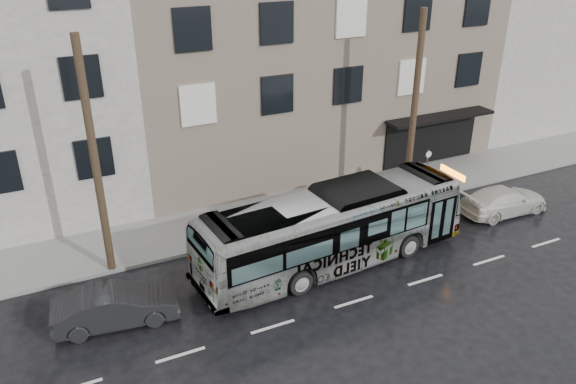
{
  "coord_description": "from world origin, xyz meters",
  "views": [
    {
      "loc": [
        -9.28,
        -16.38,
        12.3
      ],
      "look_at": [
        -0.24,
        2.5,
        2.29
      ],
      "focal_mm": 35.0,
      "sensor_mm": 36.0,
      "label": 1
    }
  ],
  "objects_px": {
    "utility_pole_front": "(414,111)",
    "sign_post": "(426,173)",
    "bus": "(333,229)",
    "dark_sedan": "(116,306)",
    "white_sedan": "(504,200)",
    "utility_pole_rear": "(95,162)"
  },
  "relations": [
    {
      "from": "dark_sedan",
      "to": "sign_post",
      "type": "bearing_deg",
      "value": -71.16
    },
    {
      "from": "utility_pole_front",
      "to": "dark_sedan",
      "type": "distance_m",
      "value": 15.28
    },
    {
      "from": "sign_post",
      "to": "bus",
      "type": "relative_size",
      "value": 0.21
    },
    {
      "from": "dark_sedan",
      "to": "white_sedan",
      "type": "bearing_deg",
      "value": -81.82
    },
    {
      "from": "utility_pole_front",
      "to": "white_sedan",
      "type": "height_order",
      "value": "utility_pole_front"
    },
    {
      "from": "utility_pole_rear",
      "to": "white_sedan",
      "type": "distance_m",
      "value": 18.16
    },
    {
      "from": "utility_pole_rear",
      "to": "dark_sedan",
      "type": "xyz_separation_m",
      "value": [
        -0.38,
        -3.32,
        -3.97
      ]
    },
    {
      "from": "utility_pole_front",
      "to": "bus",
      "type": "height_order",
      "value": "utility_pole_front"
    },
    {
      "from": "utility_pole_front",
      "to": "sign_post",
      "type": "xyz_separation_m",
      "value": [
        1.1,
        0.0,
        -3.3
      ]
    },
    {
      "from": "utility_pole_front",
      "to": "utility_pole_rear",
      "type": "relative_size",
      "value": 1.0
    },
    {
      "from": "white_sedan",
      "to": "utility_pole_rear",
      "type": "bearing_deg",
      "value": 82.35
    },
    {
      "from": "dark_sedan",
      "to": "utility_pole_rear",
      "type": "bearing_deg",
      "value": 0.18
    },
    {
      "from": "utility_pole_rear",
      "to": "utility_pole_front",
      "type": "bearing_deg",
      "value": 0.0
    },
    {
      "from": "dark_sedan",
      "to": "utility_pole_front",
      "type": "bearing_deg",
      "value": -70.27
    },
    {
      "from": "sign_post",
      "to": "white_sedan",
      "type": "distance_m",
      "value": 3.79
    },
    {
      "from": "bus",
      "to": "dark_sedan",
      "type": "bearing_deg",
      "value": 86.33
    },
    {
      "from": "white_sedan",
      "to": "bus",
      "type": "bearing_deg",
      "value": 93.61
    },
    {
      "from": "sign_post",
      "to": "bus",
      "type": "bearing_deg",
      "value": -155.66
    },
    {
      "from": "sign_post",
      "to": "utility_pole_front",
      "type": "bearing_deg",
      "value": 180.0
    },
    {
      "from": "utility_pole_rear",
      "to": "dark_sedan",
      "type": "height_order",
      "value": "utility_pole_rear"
    },
    {
      "from": "utility_pole_front",
      "to": "sign_post",
      "type": "bearing_deg",
      "value": 0.0
    },
    {
      "from": "bus",
      "to": "dark_sedan",
      "type": "xyz_separation_m",
      "value": [
        -8.43,
        -0.13,
        -0.89
      ]
    }
  ]
}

